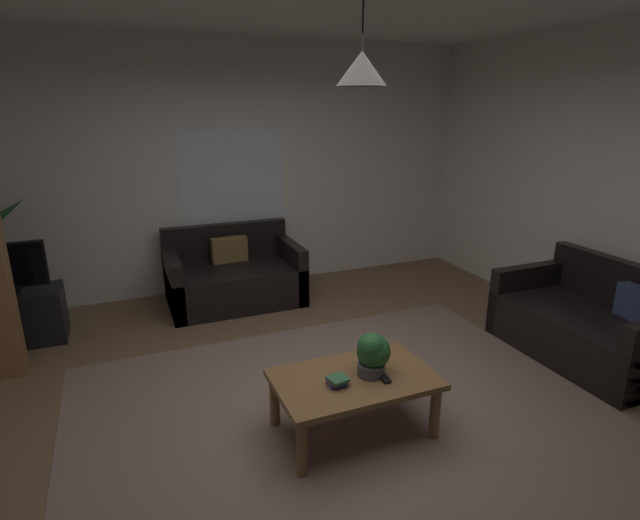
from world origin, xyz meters
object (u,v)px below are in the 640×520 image
Objects in this scene: potted_plant_on_table at (373,352)px; tv_stand at (11,318)px; couch_right_side at (589,327)px; book_on_table_0 at (337,384)px; book_on_table_2 at (338,379)px; tv at (1,269)px; book_on_table_1 at (338,381)px; pendant_lamp at (361,68)px; remote_on_table_0 at (383,376)px; couch_under_window at (234,278)px; coffee_table at (354,385)px.

potted_plant_on_table is 0.33× the size of tv_stand.
couch_right_side is 4.96× the size of potted_plant_on_table.
book_on_table_0 is 0.95× the size of book_on_table_2.
book_on_table_2 is 0.16× the size of tv.
book_on_table_2 is (-0.01, -0.01, 0.02)m from book_on_table_1.
pendant_lamp is at bearing 22.13° from book_on_table_2.
potted_plant_on_table is (-2.25, -0.19, 0.30)m from couch_right_side.
book_on_table_0 and remote_on_table_0 have the same top height.
tv_stand is 3.93m from pendant_lamp.
tv_stand is (-2.13, -0.24, -0.02)m from couch_under_window.
pendant_lamp is (-0.13, 0.01, 1.75)m from potted_plant_on_table.
remote_on_table_0 is at bearing -82.21° from couch_under_window.
tv_stand is 0.49m from tv.
tv is 1.20× the size of pendant_lamp.
book_on_table_0 is at bearing -84.76° from couch_right_side.
couch_under_window is 3.33m from pendant_lamp.
book_on_table_2 is 3.28m from tv.
coffee_table is 1.18× the size of tv_stand.
remote_on_table_0 is (0.32, -0.04, 0.00)m from book_on_table_0.
book_on_table_2 is 0.32m from remote_on_table_0.
tv is at bearing 134.70° from coffee_table.
book_on_table_2 is 0.39× the size of potted_plant_on_table.
potted_plant_on_table is 1.75m from pendant_lamp.
pendant_lamp is (-0.00, -0.00, 1.97)m from coffee_table.
couch_under_window is 1.93× the size of tv.
book_on_table_0 is at bearing -171.31° from potted_plant_on_table.
couch_right_side is at bearing 5.32° from book_on_table_1.
couch_right_side reaches higher than book_on_table_2.
remote_on_table_0 is 0.17m from potted_plant_on_table.
coffee_table is 0.20m from remote_on_table_0.
book_on_table_1 is at bearing -170.47° from potted_plant_on_table.
coffee_table is 3.34m from tv.
book_on_table_2 reaches higher than coffee_table.
couch_right_side reaches higher than tv_stand.
book_on_table_0 is 0.83× the size of book_on_table_1.
tv_stand is 1.46× the size of pendant_lamp.
coffee_table is 3.34m from tv_stand.
book_on_table_2 reaches higher than book_on_table_1.
remote_on_table_0 is 3.51m from tv.
tv is at bearing -40.20° from remote_on_table_0.
couch_right_side is 5.22m from tv.
book_on_table_0 is at bearing -161.98° from pendant_lamp.
book_on_table_0 is 0.12× the size of tv_stand.
remote_on_table_0 is at bearing -44.56° from tv_stand.
couch_right_side is at bearing 4.81° from potted_plant_on_table.
remote_on_table_0 is at bearing -26.56° from coffee_table.
pendant_lamp is at bearing -45.30° from tv.
pendant_lamp is (0.14, 0.06, 1.86)m from book_on_table_2.
potted_plant_on_table is 3.42m from tv.
book_on_table_2 is 1.86m from pendant_lamp.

